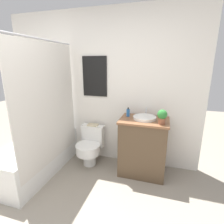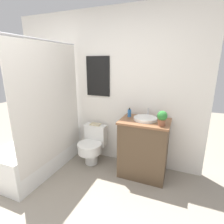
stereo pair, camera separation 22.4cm
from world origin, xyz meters
name	(u,v)px [view 2 (the right image)]	position (x,y,z in m)	size (l,w,h in m)	color
wall_back	(104,89)	(0.00, 1.91, 1.25)	(3.29, 0.07, 2.50)	white
shower_area	(41,150)	(-0.80, 1.17, 0.30)	(0.65, 1.44, 1.98)	white
toilet	(92,145)	(-0.10, 1.63, 0.33)	(0.40, 0.51, 0.64)	white
vanity	(144,148)	(0.79, 1.61, 0.44)	(0.71, 0.52, 0.88)	brown
sink	(145,119)	(0.79, 1.64, 0.90)	(0.34, 0.37, 0.13)	white
soap_bottle	(129,113)	(0.52, 1.70, 0.94)	(0.05, 0.05, 0.14)	#2D6BB2
potted_plant	(162,117)	(1.03, 1.48, 0.99)	(0.13, 0.13, 0.20)	brown
book_on_tank	(95,124)	(-0.10, 1.76, 0.65)	(0.17, 0.12, 0.02)	beige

